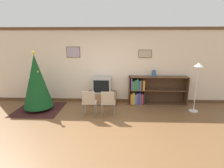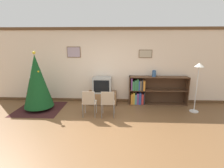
# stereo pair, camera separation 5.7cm
# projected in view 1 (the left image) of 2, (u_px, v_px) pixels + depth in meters

# --- Properties ---
(ground_plane) EXTENTS (24.00, 24.00, 0.00)m
(ground_plane) POSITION_uv_depth(u_px,v_px,m) (101.00, 134.00, 4.31)
(ground_plane) COLOR brown
(wall_back) EXTENTS (8.79, 0.11, 2.70)m
(wall_back) POSITION_uv_depth(u_px,v_px,m) (107.00, 66.00, 6.35)
(wall_back) COLOR beige
(wall_back) RESTS_ON ground_plane
(area_rug) EXTENTS (1.48, 1.44, 0.01)m
(area_rug) POSITION_uv_depth(u_px,v_px,m) (39.00, 109.00, 5.87)
(area_rug) COLOR #381919
(area_rug) RESTS_ON ground_plane
(christmas_tree) EXTENTS (0.94, 0.94, 1.92)m
(christmas_tree) POSITION_uv_depth(u_px,v_px,m) (36.00, 81.00, 5.64)
(christmas_tree) COLOR maroon
(christmas_tree) RESTS_ON area_rug
(tv_console) EXTENTS (1.02, 0.50, 0.44)m
(tv_console) POSITION_uv_depth(u_px,v_px,m) (102.00, 98.00, 6.32)
(tv_console) COLOR brown
(tv_console) RESTS_ON ground_plane
(television) EXTENTS (0.65, 0.49, 0.55)m
(television) POSITION_uv_depth(u_px,v_px,m) (102.00, 85.00, 6.20)
(television) COLOR #9E9E99
(television) RESTS_ON tv_console
(folding_chair_left) EXTENTS (0.40, 0.40, 0.82)m
(folding_chair_left) POSITION_uv_depth(u_px,v_px,m) (89.00, 102.00, 5.18)
(folding_chair_left) COLOR tan
(folding_chair_left) RESTS_ON ground_plane
(folding_chair_right) EXTENTS (0.40, 0.40, 0.82)m
(folding_chair_right) POSITION_uv_depth(u_px,v_px,m) (108.00, 102.00, 5.16)
(folding_chair_right) COLOR tan
(folding_chair_right) RESTS_ON ground_plane
(bookshelf) EXTENTS (2.06, 0.36, 1.01)m
(bookshelf) POSITION_uv_depth(u_px,v_px,m) (147.00, 91.00, 6.28)
(bookshelf) COLOR brown
(bookshelf) RESTS_ON ground_plane
(vase) EXTENTS (0.14, 0.14, 0.22)m
(vase) POSITION_uv_depth(u_px,v_px,m) (154.00, 73.00, 6.14)
(vase) COLOR #335684
(vase) RESTS_ON bookshelf
(standing_lamp) EXTENTS (0.28, 0.28, 1.59)m
(standing_lamp) POSITION_uv_depth(u_px,v_px,m) (198.00, 75.00, 5.41)
(standing_lamp) COLOR silver
(standing_lamp) RESTS_ON ground_plane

